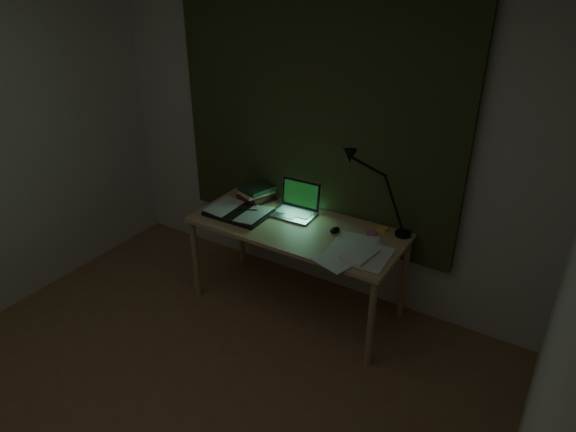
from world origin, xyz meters
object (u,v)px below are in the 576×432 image
object	(u,v)px
open_textbook	(239,212)
desk_lamp	(407,196)
desk	(297,267)
book_stack	(257,193)
laptop	(293,201)
loose_papers	(352,250)

from	to	relation	value
open_textbook	desk_lamp	bearing A→B (deg)	15.17
desk	desk_lamp	distance (m)	0.97
desk	open_textbook	xyz separation A→B (m)	(-0.45, -0.07, 0.36)
open_textbook	book_stack	bearing A→B (deg)	92.76
desk	desk_lamp	xyz separation A→B (m)	(0.68, 0.26, 0.64)
desk	laptop	world-z (taller)	laptop
open_textbook	desk_lamp	distance (m)	1.21
laptop	open_textbook	bearing A→B (deg)	-152.90
laptop	desk_lamp	distance (m)	0.82
desk	book_stack	distance (m)	0.65
loose_papers	open_textbook	bearing A→B (deg)	177.45
desk_lamp	laptop	bearing A→B (deg)	-165.06
book_stack	loose_papers	distance (m)	1.00
desk	desk_lamp	world-z (taller)	desk_lamp
book_stack	loose_papers	world-z (taller)	book_stack
laptop	loose_papers	bearing A→B (deg)	-23.81
open_textbook	book_stack	xyz separation A→B (m)	(-0.02, 0.26, 0.04)
laptop	desk_lamp	xyz separation A→B (m)	(0.79, 0.14, 0.18)
desk	open_textbook	distance (m)	0.59
loose_papers	desk	bearing A→B (deg)	167.10
open_textbook	loose_papers	world-z (taller)	open_textbook
laptop	book_stack	world-z (taller)	laptop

